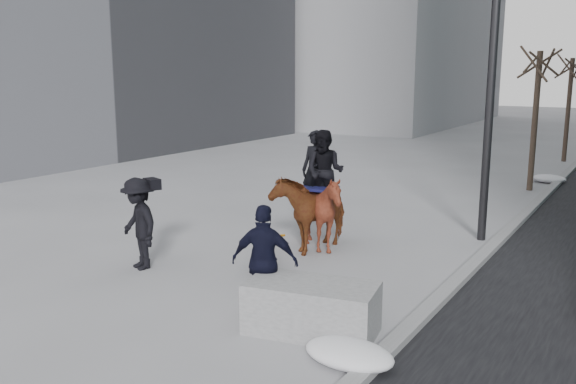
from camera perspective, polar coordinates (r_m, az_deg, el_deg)
The scene contains 11 objects.
ground at distance 10.77m, azimuth -3.40°, elevation -8.92°, with size 120.00×120.00×0.00m, color gray.
curb at distance 18.83m, azimuth 22.42°, elevation -0.77°, with size 0.25×90.00×0.12m, color gray.
planter at distance 8.91m, azimuth 2.22°, elevation -10.77°, with size 1.86×0.93×0.74m, color #959598.
tree_near at distance 20.46m, azimuth 22.14°, elevation 6.76°, with size 1.20×1.20×4.79m, color #372B20, non-canonical shape.
tree_far at distance 27.70m, azimuth 24.78°, elevation 7.43°, with size 1.20×1.20×4.69m, color #3C2E24, non-canonical shape.
mounted_left at distance 12.93m, azimuth 2.22°, elevation -1.18°, with size 1.03×1.99×2.49m.
mounted_right at distance 12.68m, azimuth 3.19°, elevation -1.04°, with size 1.55×1.69×2.53m.
feeder at distance 9.29m, azimuth -2.19°, elevation -6.52°, with size 1.11×1.02×1.75m.
camera_crew at distance 11.86m, azimuth -13.79°, elevation -2.85°, with size 1.29×1.02×1.75m.
lamppost at distance 13.97m, azimuth 18.93°, elevation 15.95°, with size 0.25×0.96×9.09m.
snow_piles at distance 13.92m, azimuth 17.64°, elevation -4.11°, with size 1.21×15.97×0.31m.
Camera 1 is at (5.84, -8.25, 3.72)m, focal length 38.00 mm.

